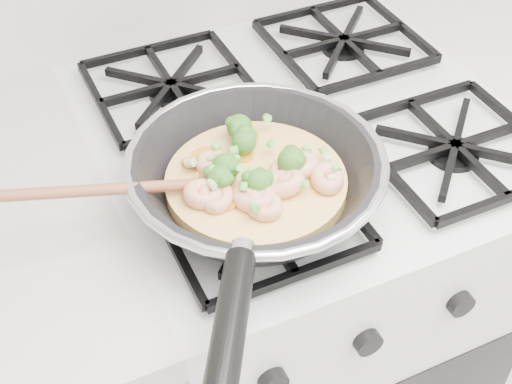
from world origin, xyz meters
name	(u,v)px	position (x,y,z in m)	size (l,w,h in m)	color
stove	(294,311)	(0.00, 1.70, 0.46)	(0.60, 0.60, 0.92)	silver
skillet	(254,178)	(-0.14, 1.57, 0.96)	(0.49, 0.46, 0.10)	black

